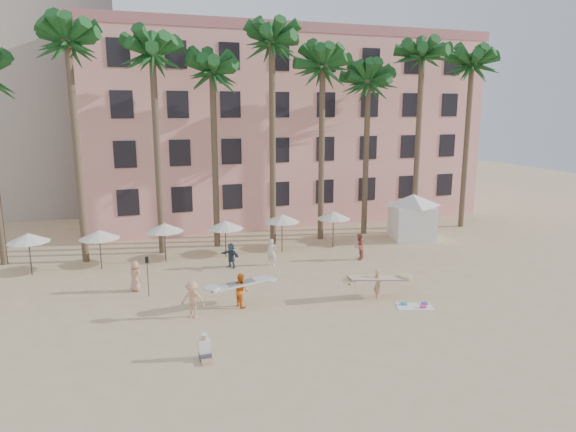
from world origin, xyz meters
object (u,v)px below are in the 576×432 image
Objects in this scene: carrier_yellow at (378,281)px; carrier_white at (241,289)px; cabana at (412,212)px; pink_hotel at (277,129)px.

carrier_yellow is 1.04× the size of carrier_white.
cabana is 13.62m from carrier_yellow.
pink_hotel is 11.07× the size of carrier_white.
carrier_yellow is at bearing -9.56° from carrier_white.
carrier_yellow is at bearing -94.71° from pink_hotel.
pink_hotel reaches higher than carrier_yellow.
cabana is (6.71, -13.24, -5.93)m from pink_hotel.
pink_hotel is 6.41× the size of cabana.
cabana reaches higher than carrier_yellow.
cabana is at bearing 50.35° from carrier_yellow.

